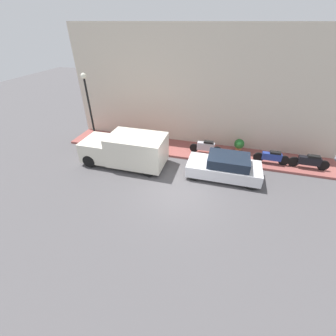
{
  "coord_description": "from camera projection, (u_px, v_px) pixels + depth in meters",
  "views": [
    {
      "loc": [
        -8.67,
        -1.82,
        7.29
      ],
      "look_at": [
        1.15,
        0.87,
        0.6
      ],
      "focal_mm": 24.0,
      "sensor_mm": 36.0,
      "label": 1
    }
  ],
  "objects": [
    {
      "name": "delivery_van",
      "position": [
        125.0,
        149.0,
        13.19
      ],
      "size": [
        2.1,
        4.95,
        1.89
      ],
      "color": "silver",
      "rests_on": "ground_plane"
    },
    {
      "name": "ground_plane",
      "position": [
        179.0,
        192.0,
        11.39
      ],
      "size": [
        60.0,
        60.0,
        0.0
      ],
      "primitive_type": "plane",
      "color": "#514F51"
    },
    {
      "name": "scooter_silver",
      "position": [
        206.0,
        147.0,
        14.24
      ],
      "size": [
        0.3,
        2.03,
        0.85
      ],
      "color": "#B7B7BF",
      "rests_on": "sidewalk"
    },
    {
      "name": "streetlamp",
      "position": [
        88.0,
        99.0,
        14.07
      ],
      "size": [
        0.34,
        0.34,
        4.58
      ],
      "color": "black",
      "rests_on": "sidewalk"
    },
    {
      "name": "building_facade",
      "position": [
        201.0,
        91.0,
        13.99
      ],
      "size": [
        0.3,
        17.18,
        7.27
      ],
      "color": "beige",
      "rests_on": "ground_plane"
    },
    {
      "name": "motorcycle_blue",
      "position": [
        272.0,
        157.0,
        13.21
      ],
      "size": [
        0.3,
        2.02,
        0.8
      ],
      "color": "navy",
      "rests_on": "sidewalk"
    },
    {
      "name": "parked_car",
      "position": [
        225.0,
        167.0,
        12.2
      ],
      "size": [
        1.75,
        3.93,
        1.33
      ],
      "color": "silver",
      "rests_on": "ground_plane"
    },
    {
      "name": "motorcycle_black",
      "position": [
        309.0,
        161.0,
        12.76
      ],
      "size": [
        0.3,
        2.16,
        0.85
      ],
      "color": "black",
      "rests_on": "sidewalk"
    },
    {
      "name": "sidewalk",
      "position": [
        194.0,
        151.0,
        14.91
      ],
      "size": [
        2.28,
        17.18,
        0.14
      ],
      "color": "#934C47",
      "rests_on": "ground_plane"
    },
    {
      "name": "potted_plant",
      "position": [
        239.0,
        145.0,
        14.31
      ],
      "size": [
        0.62,
        0.62,
        0.91
      ],
      "color": "brown",
      "rests_on": "sidewalk"
    }
  ]
}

